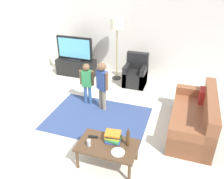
{
  "coord_description": "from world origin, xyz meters",
  "views": [
    {
      "loc": [
        1.42,
        -3.62,
        3.08
      ],
      "look_at": [
        0.0,
        0.6,
        0.65
      ],
      "focal_mm": 37.42,
      "sensor_mm": 36.0,
      "label": 1
    }
  ],
  "objects_px": {
    "floor_lamp": "(117,27)",
    "soda_can": "(89,143)",
    "child_center": "(102,82)",
    "bottle": "(128,138)",
    "tv": "(75,49)",
    "plate": "(118,152)",
    "tv_stand": "(76,67)",
    "coffee_table": "(108,147)",
    "child_near_tv": "(87,80)",
    "tv_remote": "(93,137)",
    "book_stack": "(113,137)",
    "armchair": "(136,75)",
    "couch": "(196,120)"
  },
  "relations": [
    {
      "from": "floor_lamp",
      "to": "plate",
      "type": "bearing_deg",
      "value": -72.08
    },
    {
      "from": "child_center",
      "to": "coffee_table",
      "type": "xyz_separation_m",
      "value": [
        0.69,
        -1.6,
        -0.34
      ]
    },
    {
      "from": "tv_stand",
      "to": "soda_can",
      "type": "height_order",
      "value": "soda_can"
    },
    {
      "from": "book_stack",
      "to": "coffee_table",
      "type": "bearing_deg",
      "value": -114.8
    },
    {
      "from": "tv_remote",
      "to": "child_center",
      "type": "bearing_deg",
      "value": 94.84
    },
    {
      "from": "child_center",
      "to": "bottle",
      "type": "bearing_deg",
      "value": -55.86
    },
    {
      "from": "child_near_tv",
      "to": "child_center",
      "type": "relative_size",
      "value": 0.89
    },
    {
      "from": "tv_remote",
      "to": "couch",
      "type": "bearing_deg",
      "value": 27.65
    },
    {
      "from": "floor_lamp",
      "to": "soda_can",
      "type": "relative_size",
      "value": 14.83
    },
    {
      "from": "floor_lamp",
      "to": "child_center",
      "type": "height_order",
      "value": "floor_lamp"
    },
    {
      "from": "tv_stand",
      "to": "coffee_table",
      "type": "bearing_deg",
      "value": -55.79
    },
    {
      "from": "armchair",
      "to": "book_stack",
      "type": "relative_size",
      "value": 3.13
    },
    {
      "from": "child_near_tv",
      "to": "soda_can",
      "type": "bearing_deg",
      "value": -65.29
    },
    {
      "from": "book_stack",
      "to": "bottle",
      "type": "height_order",
      "value": "bottle"
    },
    {
      "from": "tv",
      "to": "soda_can",
      "type": "xyz_separation_m",
      "value": [
        1.85,
        -3.24,
        -0.37
      ]
    },
    {
      "from": "soda_can",
      "to": "plate",
      "type": "distance_m",
      "value": 0.5
    },
    {
      "from": "coffee_table",
      "to": "tv_remote",
      "type": "relative_size",
      "value": 5.88
    },
    {
      "from": "tv_stand",
      "to": "tv",
      "type": "distance_m",
      "value": 0.6
    },
    {
      "from": "child_near_tv",
      "to": "book_stack",
      "type": "xyz_separation_m",
      "value": [
        1.18,
        -1.59,
        -0.13
      ]
    },
    {
      "from": "tv_remote",
      "to": "bottle",
      "type": "bearing_deg",
      "value": -9.93
    },
    {
      "from": "tv",
      "to": "bottle",
      "type": "height_order",
      "value": "tv"
    },
    {
      "from": "child_near_tv",
      "to": "tv_remote",
      "type": "height_order",
      "value": "child_near_tv"
    },
    {
      "from": "floor_lamp",
      "to": "soda_can",
      "type": "xyz_separation_m",
      "value": [
        0.6,
        -3.41,
        -1.06
      ]
    },
    {
      "from": "floor_lamp",
      "to": "soda_can",
      "type": "bearing_deg",
      "value": -79.97
    },
    {
      "from": "armchair",
      "to": "floor_lamp",
      "type": "relative_size",
      "value": 0.51
    },
    {
      "from": "child_center",
      "to": "plate",
      "type": "height_order",
      "value": "child_center"
    },
    {
      "from": "floor_lamp",
      "to": "plate",
      "type": "xyz_separation_m",
      "value": [
        1.1,
        -3.41,
        -1.12
      ]
    },
    {
      "from": "child_near_tv",
      "to": "tv_remote",
      "type": "bearing_deg",
      "value": -62.96
    },
    {
      "from": "tv_remote",
      "to": "soda_can",
      "type": "bearing_deg",
      "value": -94.74
    },
    {
      "from": "tv_stand",
      "to": "coffee_table",
      "type": "relative_size",
      "value": 1.2
    },
    {
      "from": "coffee_table",
      "to": "soda_can",
      "type": "xyz_separation_m",
      "value": [
        -0.28,
        -0.12,
        0.11
      ]
    },
    {
      "from": "couch",
      "to": "soda_can",
      "type": "xyz_separation_m",
      "value": [
        -1.68,
        -1.53,
        0.19
      ]
    },
    {
      "from": "floor_lamp",
      "to": "book_stack",
      "type": "xyz_separation_m",
      "value": [
        0.94,
        -3.17,
        -1.04
      ]
    },
    {
      "from": "tv_stand",
      "to": "couch",
      "type": "relative_size",
      "value": 0.67
    },
    {
      "from": "child_center",
      "to": "book_stack",
      "type": "bearing_deg",
      "value": -62.96
    },
    {
      "from": "tv",
      "to": "child_center",
      "type": "height_order",
      "value": "tv"
    },
    {
      "from": "floor_lamp",
      "to": "bottle",
      "type": "bearing_deg",
      "value": -69.35
    },
    {
      "from": "child_near_tv",
      "to": "plate",
      "type": "relative_size",
      "value": 4.78
    },
    {
      "from": "book_stack",
      "to": "tv_remote",
      "type": "relative_size",
      "value": 1.69
    },
    {
      "from": "floor_lamp",
      "to": "tv_remote",
      "type": "height_order",
      "value": "floor_lamp"
    },
    {
      "from": "soda_can",
      "to": "armchair",
      "type": "bearing_deg",
      "value": 89.63
    },
    {
      "from": "soda_can",
      "to": "floor_lamp",
      "type": "bearing_deg",
      "value": 100.03
    },
    {
      "from": "tv_stand",
      "to": "child_near_tv",
      "type": "height_order",
      "value": "child_near_tv"
    },
    {
      "from": "bottle",
      "to": "armchair",
      "type": "bearing_deg",
      "value": 100.93
    },
    {
      "from": "soda_can",
      "to": "tv_remote",
      "type": "bearing_deg",
      "value": 95.19
    },
    {
      "from": "armchair",
      "to": "book_stack",
      "type": "xyz_separation_m",
      "value": [
        0.32,
        -2.98,
        0.21
      ]
    },
    {
      "from": "child_near_tv",
      "to": "floor_lamp",
      "type": "bearing_deg",
      "value": 81.3
    },
    {
      "from": "couch",
      "to": "tv_remote",
      "type": "xyz_separation_m",
      "value": [
        -1.7,
        -1.31,
        0.14
      ]
    },
    {
      "from": "tv_stand",
      "to": "plate",
      "type": "height_order",
      "value": "tv_stand"
    },
    {
      "from": "armchair",
      "to": "floor_lamp",
      "type": "distance_m",
      "value": 1.41
    }
  ]
}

